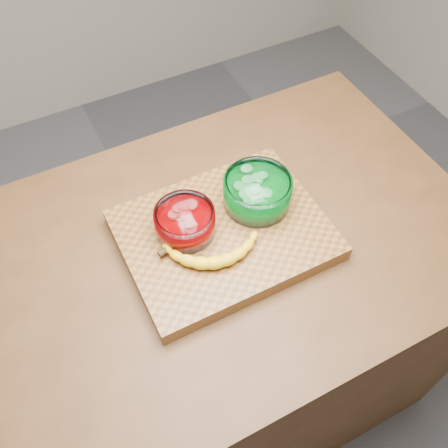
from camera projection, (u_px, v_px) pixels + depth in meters
name	position (u px, v px, depth m)	size (l,w,h in m)	color
ground	(224.00, 378.00, 1.86)	(3.50, 3.50, 0.00)	#4E4E53
counter	(224.00, 325.00, 1.50)	(1.20, 0.80, 0.90)	#4D2F17
cutting_board	(224.00, 235.00, 1.13)	(0.45, 0.35, 0.04)	brown
bowl_red	(185.00, 222.00, 1.09)	(0.13, 0.13, 0.06)	white
bowl_green	(257.00, 192.00, 1.13)	(0.16, 0.16, 0.07)	white
banana	(214.00, 247.00, 1.06)	(0.23, 0.14, 0.03)	gold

